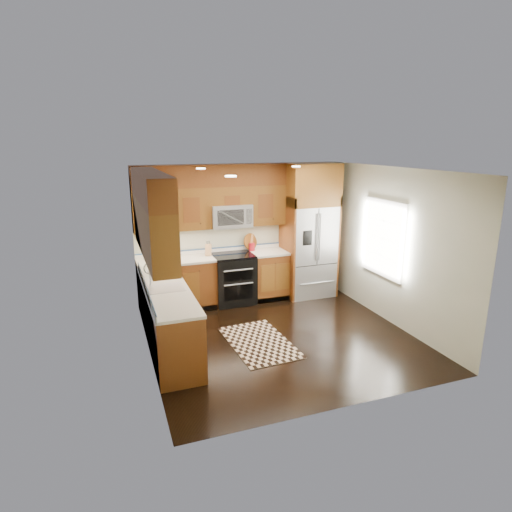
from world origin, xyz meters
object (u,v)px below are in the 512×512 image
object	(u,v)px
rug	(259,342)
utensil_crock	(252,245)
range	(233,279)
refrigerator	(309,231)
knife_block	(208,250)

from	to	relation	value
rug	utensil_crock	bearing A→B (deg)	70.66
range	refrigerator	distance (m)	1.76
range	rug	bearing A→B (deg)	-94.28
range	knife_block	size ratio (longest dim) A/B	3.42
refrigerator	utensil_crock	bearing A→B (deg)	168.59
knife_block	utensil_crock	distance (m)	0.88
range	knife_block	xyz separation A→B (m)	(-0.44, 0.12, 0.58)
refrigerator	utensil_crock	distance (m)	1.16
rug	utensil_crock	xyz separation A→B (m)	(0.57, 1.96, 1.04)
range	refrigerator	xyz separation A→B (m)	(1.55, -0.04, 0.83)
range	rug	distance (m)	1.84
range	refrigerator	size ratio (longest dim) A/B	0.36
refrigerator	utensil_crock	world-z (taller)	refrigerator
refrigerator	range	bearing A→B (deg)	178.60
refrigerator	utensil_crock	size ratio (longest dim) A/B	8.16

